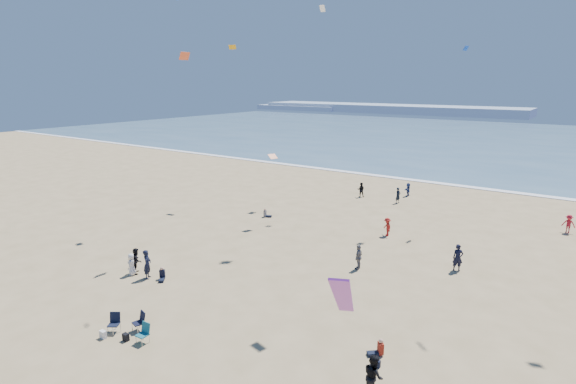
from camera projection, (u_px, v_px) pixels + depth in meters
The scene contains 12 objects.
ground at pixel (149, 367), 20.03m from camera, with size 220.00×220.00×0.00m, color tan.
ocean at pixel (512, 142), 95.83m from camera, with size 220.00×100.00×0.06m, color #476B84.
surf_line at pixel (444, 184), 55.93m from camera, with size 220.00×1.20×0.08m, color white.
headland_far at pixel (386, 109), 188.52m from camera, with size 110.00×20.00×3.20m, color #7A8EA8.
headland_near at pixel (300, 108), 206.83m from camera, with size 40.00×14.00×2.00m, color #7A8EA8.
standing_flyers at pixel (406, 267), 28.78m from camera, with size 28.61×43.31×1.94m.
seated_group at pixel (258, 306), 24.65m from camera, with size 19.15×24.50×0.84m.
chair_cluster at pixel (131, 326), 22.43m from camera, with size 2.73×1.59×1.00m.
white_tote at pixel (103, 334), 22.25m from camera, with size 0.35×0.20×0.40m, color silver.
black_backpack at pixel (126, 337), 22.04m from camera, with size 0.30×0.22×0.38m, color black.
navy_bag at pixel (377, 364), 19.99m from camera, with size 0.28×0.18×0.34m, color black.
kites_aloft at pixel (464, 47), 21.03m from camera, with size 38.02×40.25×25.23m.
Camera 1 is at (15.13, -10.92, 12.37)m, focal length 28.00 mm.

